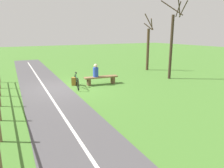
{
  "coord_description": "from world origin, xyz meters",
  "views": [
    {
      "loc": [
        3.1,
        11.27,
        3.02
      ],
      "look_at": [
        -1.44,
        2.98,
        0.71
      ],
      "focal_mm": 33.77,
      "sensor_mm": 36.0,
      "label": 1
    }
  ],
  "objects_px": {
    "bench": "(101,79)",
    "bicycle": "(77,82)",
    "person_seated": "(96,71)",
    "tree_near_bench": "(148,47)",
    "backpack": "(75,81)",
    "tree_far_left": "(172,43)"
  },
  "relations": [
    {
      "from": "tree_near_bench",
      "to": "tree_far_left",
      "type": "height_order",
      "value": "tree_far_left"
    },
    {
      "from": "person_seated",
      "to": "bicycle",
      "type": "xyz_separation_m",
      "value": [
        1.25,
        0.17,
        -0.46
      ]
    },
    {
      "from": "backpack",
      "to": "tree_near_bench",
      "type": "bearing_deg",
      "value": -163.04
    },
    {
      "from": "person_seated",
      "to": "bicycle",
      "type": "height_order",
      "value": "person_seated"
    },
    {
      "from": "backpack",
      "to": "tree_far_left",
      "type": "bearing_deg",
      "value": 168.2
    },
    {
      "from": "person_seated",
      "to": "tree_near_bench",
      "type": "height_order",
      "value": "tree_near_bench"
    },
    {
      "from": "bench",
      "to": "tree_far_left",
      "type": "bearing_deg",
      "value": 177.18
    },
    {
      "from": "bicycle",
      "to": "tree_near_bench",
      "type": "distance_m",
      "value": 7.75
    },
    {
      "from": "bicycle",
      "to": "tree_near_bench",
      "type": "xyz_separation_m",
      "value": [
        -7.08,
        -2.76,
        1.52
      ]
    },
    {
      "from": "person_seated",
      "to": "tree_near_bench",
      "type": "relative_size",
      "value": 0.17
    },
    {
      "from": "bicycle",
      "to": "backpack",
      "type": "distance_m",
      "value": 0.65
    },
    {
      "from": "backpack",
      "to": "tree_near_bench",
      "type": "xyz_separation_m",
      "value": [
        -6.98,
        -2.13,
        1.64
      ]
    },
    {
      "from": "person_seated",
      "to": "backpack",
      "type": "bearing_deg",
      "value": -14.93
    },
    {
      "from": "bench",
      "to": "bicycle",
      "type": "height_order",
      "value": "bicycle"
    },
    {
      "from": "person_seated",
      "to": "backpack",
      "type": "xyz_separation_m",
      "value": [
        1.15,
        -0.46,
        -0.59
      ]
    },
    {
      "from": "person_seated",
      "to": "tree_near_bench",
      "type": "xyz_separation_m",
      "value": [
        -5.83,
        -2.59,
        1.05
      ]
    },
    {
      "from": "bicycle",
      "to": "tree_far_left",
      "type": "height_order",
      "value": "tree_far_left"
    },
    {
      "from": "bicycle",
      "to": "backpack",
      "type": "height_order",
      "value": "bicycle"
    },
    {
      "from": "bicycle",
      "to": "tree_near_bench",
      "type": "relative_size",
      "value": 0.38
    },
    {
      "from": "bicycle",
      "to": "tree_far_left",
      "type": "xyz_separation_m",
      "value": [
        -6.31,
        0.67,
        2.03
      ]
    },
    {
      "from": "person_seated",
      "to": "tree_far_left",
      "type": "xyz_separation_m",
      "value": [
        -5.06,
        0.84,
        1.56
      ]
    },
    {
      "from": "person_seated",
      "to": "bicycle",
      "type": "relative_size",
      "value": 0.45
    }
  ]
}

